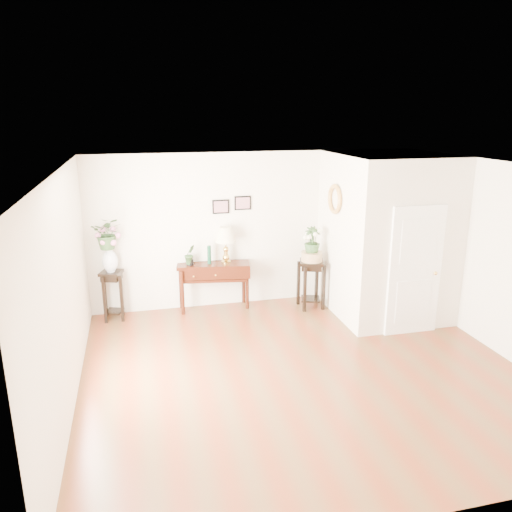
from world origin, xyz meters
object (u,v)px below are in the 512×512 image
object	(u,v)px
console_table	(214,286)
plant_stand_a	(113,295)
table_lamp	(226,244)
plant_stand_b	(311,284)

from	to	relation	value
console_table	plant_stand_a	size ratio (longest dim) A/B	1.48
plant_stand_a	console_table	bearing A→B (deg)	2.67
table_lamp	plant_stand_b	distance (m)	1.72
console_table	table_lamp	size ratio (longest dim) A/B	1.95
plant_stand_a	table_lamp	bearing A→B (deg)	2.36
table_lamp	plant_stand_a	distance (m)	2.14
console_table	plant_stand_b	bearing A→B (deg)	-2.95
plant_stand_b	table_lamp	bearing A→B (deg)	166.57
console_table	table_lamp	distance (m)	0.81
console_table	plant_stand_a	distance (m)	1.77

